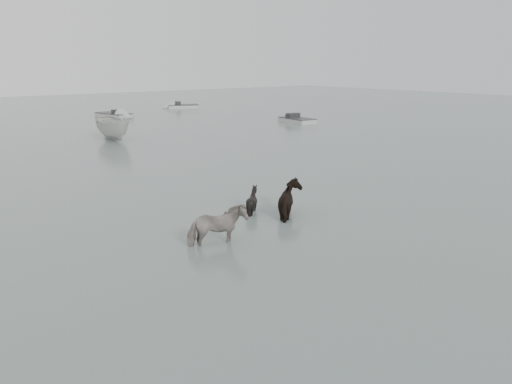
# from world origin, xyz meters

# --- Properties ---
(ground) EXTENTS (140.00, 140.00, 0.00)m
(ground) POSITION_xyz_m (0.00, 0.00, 0.00)
(ground) COLOR #576761
(ground) RESTS_ON ground
(pony_pinto) EXTENTS (1.78, 1.18, 1.38)m
(pony_pinto) POSITION_xyz_m (-2.01, -0.33, 0.69)
(pony_pinto) COLOR black
(pony_pinto) RESTS_ON ground
(pony_dark) EXTENTS (1.70, 1.83, 1.50)m
(pony_dark) POSITION_xyz_m (1.52, 0.42, 0.75)
(pony_dark) COLOR black
(pony_dark) RESTS_ON ground
(pony_black) EXTENTS (1.00, 0.89, 1.10)m
(pony_black) POSITION_xyz_m (0.73, 1.56, 0.55)
(pony_black) COLOR black
(pony_black) RESTS_ON ground
(boat_small) EXTENTS (2.14, 4.62, 1.73)m
(boat_small) POSITION_xyz_m (3.72, 20.04, 0.86)
(boat_small) COLOR beige
(boat_small) RESTS_ON ground
(skiff_port) EXTENTS (2.10, 4.81, 0.75)m
(skiff_port) POSITION_xyz_m (19.81, 19.61, 0.38)
(skiff_port) COLOR #A4A7A4
(skiff_port) RESTS_ON ground
(skiff_mid) EXTENTS (2.62, 5.51, 0.75)m
(skiff_mid) POSITION_xyz_m (9.47, 33.41, 0.38)
(skiff_mid) COLOR #9A9C9A
(skiff_mid) RESTS_ON ground
(skiff_star) EXTENTS (4.91, 3.23, 0.75)m
(skiff_star) POSITION_xyz_m (19.33, 37.58, 0.38)
(skiff_star) COLOR #A6A7A2
(skiff_star) RESTS_ON ground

